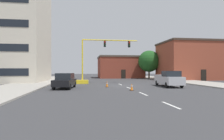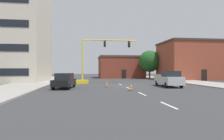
# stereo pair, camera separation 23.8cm
# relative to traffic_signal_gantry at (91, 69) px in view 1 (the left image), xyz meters

# --- Properties ---
(ground_plane) EXTENTS (160.00, 160.00, 0.00)m
(ground_plane) POSITION_rel_traffic_signal_gantry_xyz_m (4.25, -4.85, -2.27)
(ground_plane) COLOR #38383A
(sidewalk_left) EXTENTS (6.00, 56.00, 0.14)m
(sidewalk_left) POSITION_rel_traffic_signal_gantry_xyz_m (-8.66, 3.15, -2.20)
(sidewalk_left) COLOR #9E998E
(sidewalk_left) RESTS_ON ground_plane
(sidewalk_right) EXTENTS (6.00, 56.00, 0.14)m
(sidewalk_right) POSITION_rel_traffic_signal_gantry_xyz_m (17.16, 3.15, -2.20)
(sidewalk_right) COLOR #9E998E
(sidewalk_right) RESTS_ON ground_plane
(lane_stripe_seg_0) EXTENTS (0.16, 2.40, 0.01)m
(lane_stripe_seg_0) POSITION_rel_traffic_signal_gantry_xyz_m (4.25, -18.85, -2.27)
(lane_stripe_seg_0) COLOR silver
(lane_stripe_seg_0) RESTS_ON ground_plane
(lane_stripe_seg_1) EXTENTS (0.16, 2.40, 0.01)m
(lane_stripe_seg_1) POSITION_rel_traffic_signal_gantry_xyz_m (4.25, -13.35, -2.27)
(lane_stripe_seg_1) COLOR silver
(lane_stripe_seg_1) RESTS_ON ground_plane
(lane_stripe_seg_2) EXTENTS (0.16, 2.40, 0.01)m
(lane_stripe_seg_2) POSITION_rel_traffic_signal_gantry_xyz_m (4.25, -7.85, -2.27)
(lane_stripe_seg_2) COLOR silver
(lane_stripe_seg_2) RESTS_ON ground_plane
(lane_stripe_seg_3) EXTENTS (0.16, 2.40, 0.01)m
(lane_stripe_seg_3) POSITION_rel_traffic_signal_gantry_xyz_m (4.25, -2.35, -2.27)
(lane_stripe_seg_3) COLOR silver
(lane_stripe_seg_3) RESTS_ON ground_plane
(building_tall_left) EXTENTS (12.47, 12.93, 18.19)m
(building_tall_left) POSITION_rel_traffic_signal_gantry_xyz_m (-14.02, 6.21, 6.83)
(building_tall_left) COLOR beige
(building_tall_left) RESTS_ON ground_plane
(building_brick_center) EXTENTS (11.65, 10.26, 5.75)m
(building_brick_center) POSITION_rel_traffic_signal_gantry_xyz_m (8.48, 21.44, 0.61)
(building_brick_center) COLOR brown
(building_brick_center) RESTS_ON ground_plane
(building_row_right) EXTENTS (12.54, 9.91, 8.24)m
(building_row_right) POSITION_rel_traffic_signal_gantry_xyz_m (22.02, 9.53, 1.86)
(building_row_right) COLOR brown
(building_row_right) RESTS_ON ground_plane
(traffic_signal_gantry) EXTENTS (9.52, 1.20, 6.83)m
(traffic_signal_gantry) POSITION_rel_traffic_signal_gantry_xyz_m (0.00, 0.00, 0.00)
(traffic_signal_gantry) COLOR yellow
(traffic_signal_gantry) RESTS_ON ground_plane
(tree_right_far) EXTENTS (5.14, 5.14, 6.77)m
(tree_right_far) POSITION_rel_traffic_signal_gantry_xyz_m (14.34, 14.45, 1.92)
(tree_right_far) COLOR #4C3823
(tree_right_far) RESTS_ON ground_plane
(pickup_truck_silver) EXTENTS (2.33, 5.51, 1.99)m
(pickup_truck_silver) POSITION_rel_traffic_signal_gantry_xyz_m (9.62, -6.76, -1.30)
(pickup_truck_silver) COLOR #BCBCC1
(pickup_truck_silver) RESTS_ON ground_plane
(sedan_black_near_left) EXTENTS (2.36, 4.69, 1.74)m
(sedan_black_near_left) POSITION_rel_traffic_signal_gantry_xyz_m (-3.09, -7.43, -1.38)
(sedan_black_near_left) COLOR black
(sedan_black_near_left) RESTS_ON ground_plane
(traffic_cone_roadside_a) EXTENTS (0.36, 0.36, 0.74)m
(traffic_cone_roadside_a) POSITION_rel_traffic_signal_gantry_xyz_m (1.82, -6.38, -1.91)
(traffic_cone_roadside_a) COLOR black
(traffic_cone_roadside_a) RESTS_ON ground_plane
(traffic_cone_roadside_b) EXTENTS (0.36, 0.36, 0.73)m
(traffic_cone_roadside_b) POSITION_rel_traffic_signal_gantry_xyz_m (3.88, -10.68, -1.91)
(traffic_cone_roadside_b) COLOR black
(traffic_cone_roadside_b) RESTS_ON ground_plane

